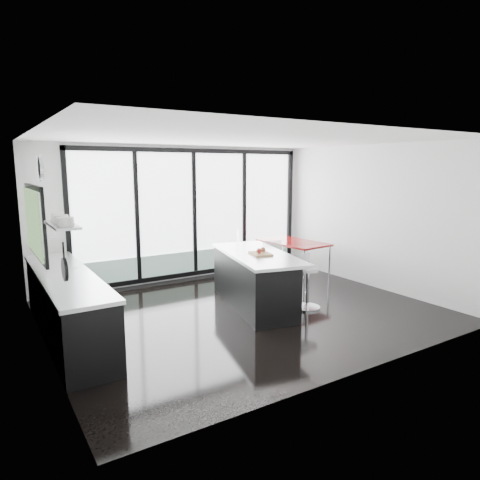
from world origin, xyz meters
TOP-DOWN VIEW (x-y plane):
  - floor at (0.00, 0.00)m, footprint 6.00×5.00m
  - ceiling at (0.00, 0.00)m, footprint 6.00×5.00m
  - wall_back at (0.27, 2.47)m, footprint 6.00×0.09m
  - wall_front at (0.00, -2.50)m, footprint 6.00×0.00m
  - wall_left at (-2.97, 0.27)m, footprint 0.26×5.00m
  - wall_right at (3.00, 0.00)m, footprint 0.00×5.00m
  - counter_cabinets at (-2.67, 0.40)m, footprint 0.69×3.24m
  - island at (0.29, 0.19)m, footprint 1.44×2.42m
  - bar_stool_near at (0.99, -0.42)m, footprint 0.46×0.46m
  - bar_stool_far at (0.98, 0.49)m, footprint 0.60×0.60m
  - red_table at (2.05, 1.28)m, footprint 0.99×1.57m

SIDE VIEW (x-z plane):
  - floor at x=0.00m, z-range 0.00..0.00m
  - bar_stool_near at x=0.99m, z-range 0.00..0.71m
  - bar_stool_far at x=0.98m, z-range 0.00..0.78m
  - red_table at x=2.05m, z-range 0.00..0.80m
  - counter_cabinets at x=-2.67m, z-range -0.22..1.14m
  - island at x=0.29m, z-range -0.13..1.07m
  - wall_back at x=0.27m, z-range -0.13..2.67m
  - wall_front at x=0.00m, z-range 0.00..2.80m
  - wall_right at x=3.00m, z-range 0.00..2.80m
  - wall_left at x=-2.97m, z-range 0.16..2.96m
  - ceiling at x=0.00m, z-range 2.80..2.80m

